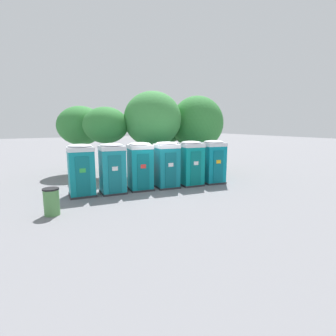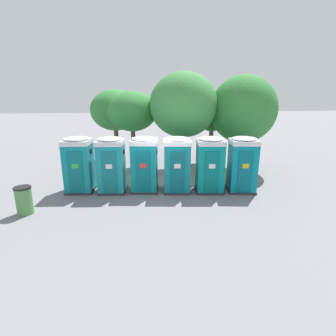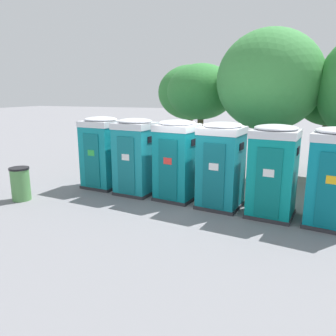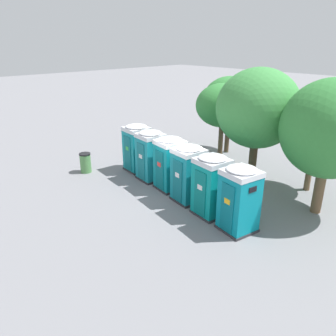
{
  "view_description": "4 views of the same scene",
  "coord_description": "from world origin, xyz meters",
  "px_view_note": "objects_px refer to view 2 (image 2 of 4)",
  "views": [
    {
      "loc": [
        -6.39,
        -12.54,
        3.48
      ],
      "look_at": [
        0.8,
        -0.29,
        1.08
      ],
      "focal_mm": 28.0,
      "sensor_mm": 36.0,
      "label": 1
    },
    {
      "loc": [
        -1.3,
        -11.64,
        4.29
      ],
      "look_at": [
        0.31,
        -0.23,
        1.1
      ],
      "focal_mm": 28.0,
      "sensor_mm": 36.0,
      "label": 2
    },
    {
      "loc": [
        2.6,
        -9.59,
        3.35
      ],
      "look_at": [
        -1.05,
        -0.05,
        1.0
      ],
      "focal_mm": 35.0,
      "sensor_mm": 36.0,
      "label": 3
    },
    {
      "loc": [
        9.71,
        -9.85,
        6.68
      ],
      "look_at": [
        -0.82,
        -0.08,
        1.04
      ],
      "focal_mm": 35.0,
      "sensor_mm": 36.0,
      "label": 4
    }
  ],
  "objects_px": {
    "portapotty_2": "(144,164)",
    "street_tree_4": "(115,110)",
    "street_tree_2": "(132,112)",
    "trash_can": "(24,200)",
    "portapotty_3": "(177,164)",
    "portapotty_0": "(79,164)",
    "street_tree_0": "(183,105)",
    "portapotty_1": "(111,165)",
    "portapotty_5": "(242,164)",
    "portapotty_4": "(210,164)",
    "street_tree_3": "(212,114)",
    "street_tree_1": "(243,110)"
  },
  "relations": [
    {
      "from": "street_tree_2",
      "to": "street_tree_3",
      "type": "xyz_separation_m",
      "value": [
        5.0,
        0.37,
        -0.18
      ]
    },
    {
      "from": "portapotty_2",
      "to": "street_tree_0",
      "type": "relative_size",
      "value": 0.45
    },
    {
      "from": "portapotty_2",
      "to": "portapotty_5",
      "type": "bearing_deg",
      "value": -8.58
    },
    {
      "from": "street_tree_2",
      "to": "trash_can",
      "type": "bearing_deg",
      "value": -123.84
    },
    {
      "from": "portapotty_0",
      "to": "portapotty_5",
      "type": "distance_m",
      "value": 7.44
    },
    {
      "from": "portapotty_3",
      "to": "street_tree_1",
      "type": "height_order",
      "value": "street_tree_1"
    },
    {
      "from": "portapotty_4",
      "to": "street_tree_4",
      "type": "relative_size",
      "value": 0.54
    },
    {
      "from": "portapotty_4",
      "to": "street_tree_2",
      "type": "bearing_deg",
      "value": 125.07
    },
    {
      "from": "portapotty_2",
      "to": "street_tree_3",
      "type": "xyz_separation_m",
      "value": [
        4.56,
        4.68,
        1.91
      ]
    },
    {
      "from": "trash_can",
      "to": "street_tree_0",
      "type": "bearing_deg",
      "value": 36.06
    },
    {
      "from": "street_tree_1",
      "to": "trash_can",
      "type": "relative_size",
      "value": 5.13
    },
    {
      "from": "portapotty_2",
      "to": "street_tree_1",
      "type": "relative_size",
      "value": 0.47
    },
    {
      "from": "portapotty_3",
      "to": "street_tree_2",
      "type": "relative_size",
      "value": 0.56
    },
    {
      "from": "portapotty_2",
      "to": "street_tree_4",
      "type": "xyz_separation_m",
      "value": [
        -1.55,
        6.41,
        2.06
      ]
    },
    {
      "from": "portapotty_1",
      "to": "street_tree_4",
      "type": "height_order",
      "value": "street_tree_4"
    },
    {
      "from": "portapotty_3",
      "to": "street_tree_4",
      "type": "height_order",
      "value": "street_tree_4"
    },
    {
      "from": "portapotty_5",
      "to": "street_tree_0",
      "type": "bearing_deg",
      "value": 117.34
    },
    {
      "from": "portapotty_1",
      "to": "portapotty_5",
      "type": "bearing_deg",
      "value": -7.22
    },
    {
      "from": "portapotty_4",
      "to": "street_tree_2",
      "type": "distance_m",
      "value": 6.23
    },
    {
      "from": "street_tree_3",
      "to": "portapotty_2",
      "type": "bearing_deg",
      "value": -134.27
    },
    {
      "from": "street_tree_2",
      "to": "street_tree_4",
      "type": "height_order",
      "value": "street_tree_4"
    },
    {
      "from": "portapotty_4",
      "to": "street_tree_3",
      "type": "distance_m",
      "value": 5.75
    },
    {
      "from": "portapotty_1",
      "to": "street_tree_0",
      "type": "xyz_separation_m",
      "value": [
        3.9,
        3.13,
        2.48
      ]
    },
    {
      "from": "portapotty_1",
      "to": "portapotty_4",
      "type": "distance_m",
      "value": 4.46
    },
    {
      "from": "portapotty_0",
      "to": "street_tree_2",
      "type": "height_order",
      "value": "street_tree_2"
    },
    {
      "from": "street_tree_1",
      "to": "street_tree_4",
      "type": "xyz_separation_m",
      "value": [
        -7.37,
        3.53,
        -0.17
      ]
    },
    {
      "from": "portapotty_5",
      "to": "street_tree_2",
      "type": "height_order",
      "value": "street_tree_2"
    },
    {
      "from": "portapotty_0",
      "to": "trash_can",
      "type": "relative_size",
      "value": 2.4
    },
    {
      "from": "portapotty_3",
      "to": "street_tree_2",
      "type": "bearing_deg",
      "value": 112.51
    },
    {
      "from": "portapotty_2",
      "to": "portapotty_3",
      "type": "height_order",
      "value": "same"
    },
    {
      "from": "street_tree_2",
      "to": "street_tree_3",
      "type": "relative_size",
      "value": 1.05
    },
    {
      "from": "portapotty_3",
      "to": "portapotty_5",
      "type": "height_order",
      "value": "same"
    },
    {
      "from": "portapotty_5",
      "to": "trash_can",
      "type": "height_order",
      "value": "portapotty_5"
    },
    {
      "from": "portapotty_0",
      "to": "street_tree_2",
      "type": "xyz_separation_m",
      "value": [
        2.52,
        3.97,
        2.09
      ]
    },
    {
      "from": "street_tree_0",
      "to": "portapotty_1",
      "type": "bearing_deg",
      "value": -141.25
    },
    {
      "from": "portapotty_0",
      "to": "portapotty_1",
      "type": "distance_m",
      "value": 1.49
    },
    {
      "from": "portapotty_1",
      "to": "portapotty_5",
      "type": "relative_size",
      "value": 1.0
    },
    {
      "from": "portapotty_3",
      "to": "trash_can",
      "type": "distance_m",
      "value": 6.32
    },
    {
      "from": "portapotty_0",
      "to": "portapotty_2",
      "type": "relative_size",
      "value": 1.0
    },
    {
      "from": "street_tree_1",
      "to": "portapotty_2",
      "type": "bearing_deg",
      "value": -153.64
    },
    {
      "from": "portapotty_5",
      "to": "street_tree_1",
      "type": "xyz_separation_m",
      "value": [
        1.4,
        3.55,
        2.24
      ]
    },
    {
      "from": "street_tree_0",
      "to": "street_tree_3",
      "type": "bearing_deg",
      "value": 34.32
    },
    {
      "from": "portapotty_2",
      "to": "portapotty_4",
      "type": "distance_m",
      "value": 2.98
    },
    {
      "from": "portapotty_3",
      "to": "portapotty_4",
      "type": "xyz_separation_m",
      "value": [
        1.47,
        -0.22,
        -0.0
      ]
    },
    {
      "from": "portapotty_1",
      "to": "portapotty_3",
      "type": "distance_m",
      "value": 2.98
    },
    {
      "from": "portapotty_0",
      "to": "portapotty_2",
      "type": "bearing_deg",
      "value": -6.65
    },
    {
      "from": "portapotty_0",
      "to": "trash_can",
      "type": "distance_m",
      "value": 2.87
    },
    {
      "from": "portapotty_3",
      "to": "street_tree_0",
      "type": "height_order",
      "value": "street_tree_0"
    },
    {
      "from": "portapotty_4",
      "to": "street_tree_4",
      "type": "height_order",
      "value": "street_tree_4"
    },
    {
      "from": "portapotty_3",
      "to": "street_tree_1",
      "type": "bearing_deg",
      "value": 35.93
    }
  ]
}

